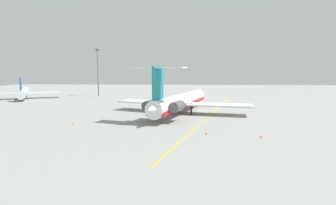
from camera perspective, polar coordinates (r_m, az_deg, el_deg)
ground at (r=89.05m, az=7.38°, el=-1.73°), size 330.53×330.53×0.00m
main_jetliner at (r=81.52m, az=2.47°, el=0.25°), size 46.98×42.16×13.98m
airliner_mid_right at (r=143.85m, az=-28.03°, el=1.91°), size 31.11×31.51×10.00m
ground_crew_near_nose at (r=110.08m, az=0.05°, el=0.49°), size 0.43×0.27×1.69m
ground_crew_near_tail at (r=112.10m, az=-1.68°, el=0.61°), size 0.44×0.28×1.73m
safety_cone_nose at (r=56.31m, az=8.08°, el=-6.38°), size 0.40×0.40×0.55m
safety_cone_wingtip at (r=69.28m, az=-19.25°, el=-4.23°), size 0.40×0.40×0.55m
safety_cone_tail at (r=56.03m, az=18.90°, el=-6.74°), size 0.40×0.40×0.55m
taxiway_centreline at (r=83.70m, az=9.19°, el=-2.30°), size 94.61×25.69×0.01m
light_mast at (r=143.24m, az=-14.49°, el=6.54°), size 4.00×0.70×23.84m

